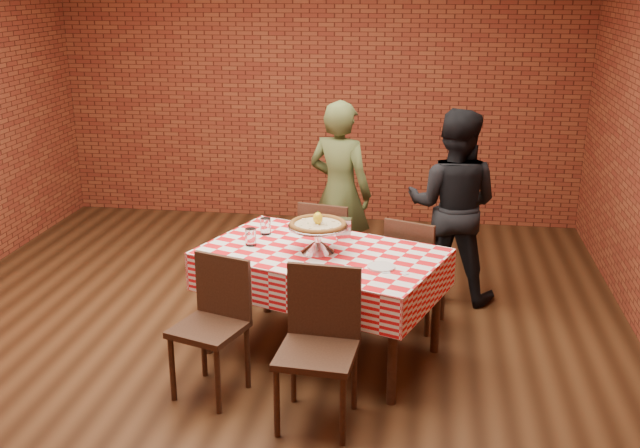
# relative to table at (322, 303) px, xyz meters

# --- Properties ---
(ground) EXTENTS (6.00, 6.00, 0.00)m
(ground) POSITION_rel_table_xyz_m (-0.49, 0.10, -0.38)
(ground) COLOR black
(ground) RESTS_ON ground
(back_wall) EXTENTS (5.50, 0.00, 5.50)m
(back_wall) POSITION_rel_table_xyz_m (-0.49, 3.10, 1.08)
(back_wall) COLOR maroon
(back_wall) RESTS_ON ground
(table) EXTENTS (1.78, 1.41, 0.75)m
(table) POSITION_rel_table_xyz_m (0.00, 0.00, 0.00)
(table) COLOR #3D2618
(table) RESTS_ON ground
(tablecloth) EXTENTS (1.82, 1.45, 0.27)m
(tablecloth) POSITION_rel_table_xyz_m (0.00, -0.00, 0.25)
(tablecloth) COLOR red
(tablecloth) RESTS_ON table
(pizza_stand) EXTENTS (0.58, 0.58, 0.18)m
(pizza_stand) POSITION_rel_table_xyz_m (-0.02, -0.01, 0.47)
(pizza_stand) COLOR silver
(pizza_stand) RESTS_ON tablecloth
(pizza) EXTENTS (0.54, 0.54, 0.03)m
(pizza) POSITION_rel_table_xyz_m (-0.02, -0.01, 0.57)
(pizza) COLOR beige
(pizza) RESTS_ON pizza_stand
(lemon) EXTENTS (0.09, 0.09, 0.08)m
(lemon) POSITION_rel_table_xyz_m (-0.02, -0.01, 0.62)
(lemon) COLOR yellow
(lemon) RESTS_ON pizza
(water_glass_left) EXTENTS (0.10, 0.10, 0.12)m
(water_glass_left) POSITION_rel_table_xyz_m (-0.50, 0.04, 0.44)
(water_glass_left) COLOR white
(water_glass_left) RESTS_ON tablecloth
(water_glass_right) EXTENTS (0.10, 0.10, 0.12)m
(water_glass_right) POSITION_rel_table_xyz_m (-0.45, 0.29, 0.44)
(water_glass_right) COLOR white
(water_glass_right) RESTS_ON tablecloth
(side_plate) EXTENTS (0.23, 0.23, 0.01)m
(side_plate) POSITION_rel_table_xyz_m (0.42, -0.25, 0.39)
(side_plate) COLOR white
(side_plate) RESTS_ON tablecloth
(sweetener_packet_a) EXTENTS (0.06, 0.05, 0.00)m
(sweetener_packet_a) POSITION_rel_table_xyz_m (0.45, -0.33, 0.39)
(sweetener_packet_a) COLOR white
(sweetener_packet_a) RESTS_ON tablecloth
(sweetener_packet_b) EXTENTS (0.06, 0.06, 0.00)m
(sweetener_packet_b) POSITION_rel_table_xyz_m (0.57, -0.33, 0.39)
(sweetener_packet_b) COLOR white
(sweetener_packet_b) RESTS_ON tablecloth
(condiment_caddy) EXTENTS (0.11, 0.09, 0.15)m
(condiment_caddy) POSITION_rel_table_xyz_m (0.12, 0.28, 0.46)
(condiment_caddy) COLOR silver
(condiment_caddy) RESTS_ON tablecloth
(chair_near_left) EXTENTS (0.50, 0.50, 0.87)m
(chair_near_left) POSITION_rel_table_xyz_m (-0.61, -0.65, 0.06)
(chair_near_left) COLOR #3D2618
(chair_near_left) RESTS_ON ground
(chair_near_right) EXTENTS (0.47, 0.47, 0.92)m
(chair_near_right) POSITION_rel_table_xyz_m (0.10, -0.87, 0.09)
(chair_near_right) COLOR #3D2618
(chair_near_right) RESTS_ON ground
(chair_far_left) EXTENTS (0.47, 0.47, 0.88)m
(chair_far_left) POSITION_rel_table_xyz_m (-0.05, 0.85, 0.06)
(chair_far_left) COLOR #3D2618
(chair_far_left) RESTS_ON ground
(chair_far_right) EXTENTS (0.49, 0.49, 0.86)m
(chair_far_right) POSITION_rel_table_xyz_m (0.63, 0.56, 0.06)
(chair_far_right) COLOR #3D2618
(chair_far_right) RESTS_ON ground
(diner_olive) EXTENTS (0.67, 0.56, 1.57)m
(diner_olive) POSITION_rel_table_xyz_m (-0.04, 1.36, 0.41)
(diner_olive) COLOR #48522A
(diner_olive) RESTS_ON ground
(diner_black) EXTENTS (0.86, 0.73, 1.56)m
(diner_black) POSITION_rel_table_xyz_m (0.90, 1.12, 0.41)
(diner_black) COLOR black
(diner_black) RESTS_ON ground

